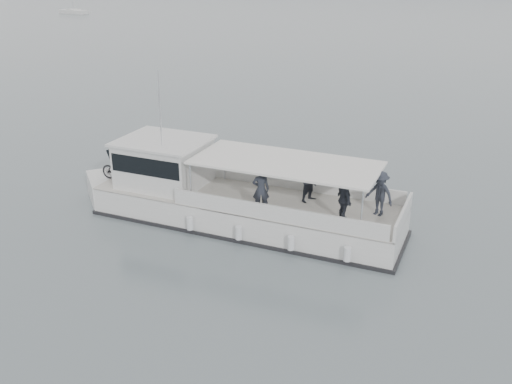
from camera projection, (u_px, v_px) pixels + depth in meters
The scene contains 2 objects.
ground at pixel (240, 232), 24.17m from camera, with size 1400.00×1400.00×0.00m, color slate.
tour_boat at pixel (218, 197), 25.04m from camera, with size 15.45×5.38×6.42m.
Camera 1 is at (11.57, -18.35, 10.82)m, focal length 40.00 mm.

